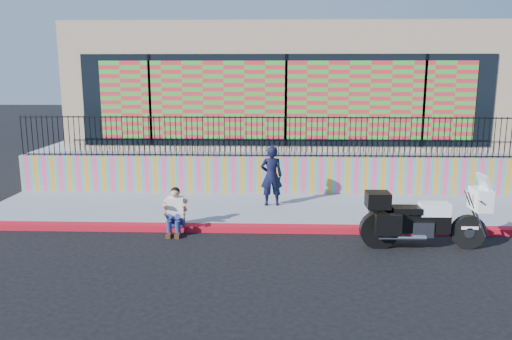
{
  "coord_description": "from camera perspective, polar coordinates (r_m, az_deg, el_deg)",
  "views": [
    {
      "loc": [
        -0.39,
        -11.31,
        3.73
      ],
      "look_at": [
        -0.82,
        1.2,
        1.25
      ],
      "focal_mm": 35.0,
      "sensor_mm": 36.0,
      "label": 1
    }
  ],
  "objects": [
    {
      "name": "mural_wall",
      "position": [
        14.87,
        3.42,
        -0.57
      ],
      "size": [
        16.0,
        0.2,
        1.1
      ],
      "primitive_type": "cube",
      "color": "#FF4379",
      "rests_on": "sidewalk"
    },
    {
      "name": "metal_fence",
      "position": [
        14.68,
        3.48,
        3.83
      ],
      "size": [
        15.8,
        0.04,
        1.2
      ],
      "primitive_type": null,
      "color": "black",
      "rests_on": "mural_wall"
    },
    {
      "name": "police_motorcycle",
      "position": [
        11.22,
        18.43,
        -5.13
      ],
      "size": [
        2.62,
        0.87,
        1.63
      ],
      "color": "black",
      "rests_on": "ground"
    },
    {
      "name": "ground",
      "position": [
        11.91,
        3.77,
        -7.06
      ],
      "size": [
        90.0,
        90.0,
        0.0
      ],
      "primitive_type": "plane",
      "color": "black",
      "rests_on": "ground"
    },
    {
      "name": "police_officer",
      "position": [
        13.43,
        1.77,
        -0.68
      ],
      "size": [
        0.63,
        0.45,
        1.63
      ],
      "primitive_type": "imported",
      "rotation": [
        0.0,
        0.0,
        3.25
      ],
      "color": "black",
      "rests_on": "sidewalk"
    },
    {
      "name": "storefront_building",
      "position": [
        19.45,
        3.16,
        9.77
      ],
      "size": [
        14.0,
        8.06,
        4.0
      ],
      "color": "tan",
      "rests_on": "elevated_platform"
    },
    {
      "name": "sidewalk",
      "position": [
        13.47,
        3.56,
        -4.56
      ],
      "size": [
        16.0,
        3.0,
        0.15
      ],
      "primitive_type": "cube",
      "color": "gray",
      "rests_on": "ground"
    },
    {
      "name": "red_curb",
      "position": [
        11.89,
        3.77,
        -6.72
      ],
      "size": [
        16.0,
        0.3,
        0.15
      ],
      "primitive_type": "cube",
      "color": "red",
      "rests_on": "ground"
    },
    {
      "name": "seated_man",
      "position": [
        11.77,
        -9.26,
        -5.12
      ],
      "size": [
        0.54,
        0.71,
        1.06
      ],
      "color": "navy",
      "rests_on": "ground"
    },
    {
      "name": "elevated_platform",
      "position": [
        19.9,
        3.06,
        2.22
      ],
      "size": [
        16.0,
        10.0,
        1.25
      ],
      "primitive_type": "cube",
      "color": "gray",
      "rests_on": "ground"
    }
  ]
}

